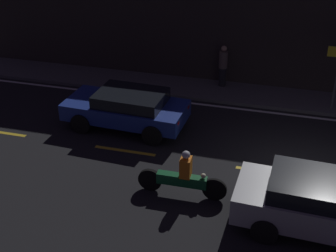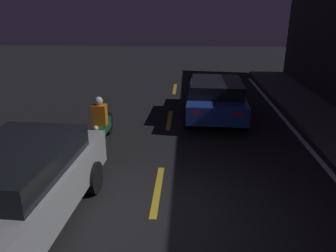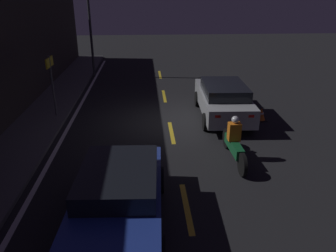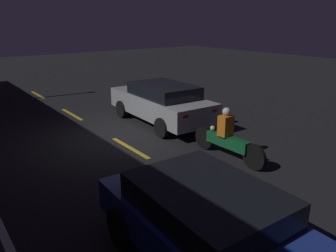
% 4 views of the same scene
% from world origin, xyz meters
% --- Properties ---
extents(ground_plane, '(56.00, 56.00, 0.00)m').
position_xyz_m(ground_plane, '(0.00, 0.00, 0.00)').
color(ground_plane, black).
extents(lane_dash_a, '(2.00, 0.14, 0.01)m').
position_xyz_m(lane_dash_a, '(-10.00, 0.00, 0.00)').
color(lane_dash_a, gold).
rests_on(lane_dash_a, ground).
extents(lane_dash_b, '(2.00, 0.14, 0.01)m').
position_xyz_m(lane_dash_b, '(-5.50, 0.00, 0.00)').
color(lane_dash_b, gold).
rests_on(lane_dash_b, ground).
extents(lane_dash_c, '(2.00, 0.14, 0.01)m').
position_xyz_m(lane_dash_c, '(-1.00, 0.00, 0.00)').
color(lane_dash_c, gold).
rests_on(lane_dash_c, ground).
extents(sedan_blue, '(4.17, 2.10, 1.30)m').
position_xyz_m(sedan_blue, '(-5.95, 1.54, 0.72)').
color(sedan_blue, navy).
rests_on(sedan_blue, ground).
extents(hatchback_silver, '(4.56, 2.05, 1.45)m').
position_xyz_m(hatchback_silver, '(0.45, -2.19, 0.79)').
color(hatchback_silver, '#9EA0A5').
rests_on(hatchback_silver, ground).
extents(motorcycle, '(2.44, 0.36, 1.40)m').
position_xyz_m(motorcycle, '(-3.24, -1.71, 0.57)').
color(motorcycle, black).
rests_on(motorcycle, ground).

